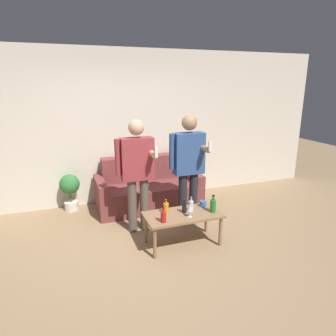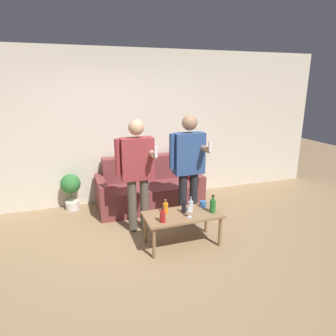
{
  "view_description": "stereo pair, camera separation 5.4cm",
  "coord_description": "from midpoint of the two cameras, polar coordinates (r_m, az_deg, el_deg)",
  "views": [
    {
      "loc": [
        -1.01,
        -3.19,
        2.11
      ],
      "look_at": [
        0.37,
        0.67,
        0.95
      ],
      "focal_mm": 32.0,
      "sensor_mm": 36.0,
      "label": 1
    },
    {
      "loc": [
        -0.96,
        -3.21,
        2.11
      ],
      "look_at": [
        0.37,
        0.67,
        0.95
      ],
      "focal_mm": 32.0,
      "sensor_mm": 36.0,
      "label": 2
    }
  ],
  "objects": [
    {
      "name": "person_standing_right",
      "position": [
        4.44,
        3.55,
        1.09
      ],
      "size": [
        0.53,
        0.44,
        1.68
      ],
      "color": "#232328",
      "rests_on": "ground_plane"
    },
    {
      "name": "wine_glass_near",
      "position": [
        3.88,
        3.78,
        -7.57
      ],
      "size": [
        0.07,
        0.07,
        0.19
      ],
      "color": "silver",
      "rests_on": "coffee_table"
    },
    {
      "name": "ground_plane",
      "position": [
        3.96,
        -2.32,
        -16.41
      ],
      "size": [
        16.0,
        16.0,
        0.0
      ],
      "primitive_type": "plane",
      "color": "#997A56"
    },
    {
      "name": "person_standing_left",
      "position": [
        4.24,
        -6.29,
        -0.06
      ],
      "size": [
        0.54,
        0.43,
        1.64
      ],
      "color": "brown",
      "rests_on": "ground_plane"
    },
    {
      "name": "bottle_red",
      "position": [
        4.07,
        8.19,
        -7.08
      ],
      "size": [
        0.08,
        0.08,
        0.24
      ],
      "color": "#23752D",
      "rests_on": "coffee_table"
    },
    {
      "name": "cup_on_table",
      "position": [
        4.25,
        6.33,
        -6.78
      ],
      "size": [
        0.09,
        0.09,
        0.08
      ],
      "color": "#3366B2",
      "rests_on": "coffee_table"
    },
    {
      "name": "wall_back",
      "position": [
        5.44,
        -9.18,
        7.57
      ],
      "size": [
        8.0,
        0.06,
        2.7
      ],
      "color": "beige",
      "rests_on": "ground_plane"
    },
    {
      "name": "coffee_table",
      "position": [
        4.04,
        2.47,
        -9.39
      ],
      "size": [
        1.02,
        0.51,
        0.45
      ],
      "color": "#8E6B47",
      "rests_on": "ground_plane"
    },
    {
      "name": "bottle_yellow",
      "position": [
        3.76,
        -1.3,
        -9.17
      ],
      "size": [
        0.07,
        0.07,
        0.2
      ],
      "color": "#B21E1E",
      "rests_on": "coffee_table"
    },
    {
      "name": "couch",
      "position": [
        5.33,
        -4.16,
        -4.05
      ],
      "size": [
        1.79,
        0.83,
        0.86
      ],
      "color": "brown",
      "rests_on": "ground_plane"
    },
    {
      "name": "bottle_green",
      "position": [
        4.03,
        2.74,
        -7.52
      ],
      "size": [
        0.06,
        0.06,
        0.18
      ],
      "color": "black",
      "rests_on": "coffee_table"
    },
    {
      "name": "bottle_orange",
      "position": [
        4.06,
        4.02,
        -7.19
      ],
      "size": [
        0.07,
        0.07,
        0.2
      ],
      "color": "silver",
      "rests_on": "coffee_table"
    },
    {
      "name": "potted_plant",
      "position": [
        5.36,
        -18.46,
        -3.66
      ],
      "size": [
        0.34,
        0.34,
        0.64
      ],
      "color": "silver",
      "rests_on": "ground_plane"
    },
    {
      "name": "bottle_dark",
      "position": [
        4.01,
        -0.78,
        -7.58
      ],
      "size": [
        0.07,
        0.07,
        0.19
      ],
      "color": "orange",
      "rests_on": "coffee_table"
    }
  ]
}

